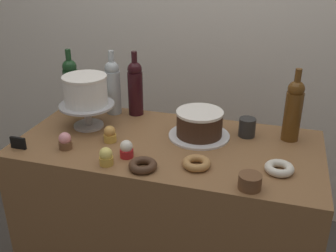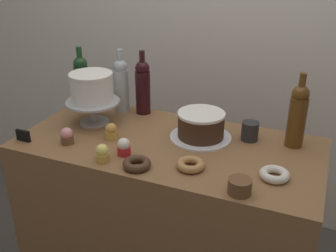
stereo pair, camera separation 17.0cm
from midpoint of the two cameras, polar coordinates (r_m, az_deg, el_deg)
name	(u,v)px [view 1 (the left image)]	position (r m, az deg, el deg)	size (l,w,h in m)	color
back_wall	(211,15)	(2.44, 4.13, 15.67)	(6.00, 0.05, 2.60)	silver
display_counter	(168,224)	(1.98, -2.53, -13.96)	(1.32, 0.64, 0.89)	brown
cake_stand_pedestal	(87,111)	(1.91, -14.06, 2.06)	(0.26, 0.26, 0.12)	#B2B2B7
white_layer_cake	(85,90)	(1.88, -14.39, 4.99)	(0.20, 0.20, 0.14)	white
silver_serving_platter	(199,136)	(1.79, 1.79, -1.45)	(0.28, 0.28, 0.01)	white
chocolate_round_cake	(199,123)	(1.76, 1.81, 0.37)	(0.21, 0.21, 0.11)	#3D2619
wine_bottle_green	(71,84)	(2.10, -16.07, 5.75)	(0.08, 0.08, 0.33)	#193D1E
wine_bottle_clear	(113,86)	(2.03, -10.36, 5.63)	(0.08, 0.08, 0.33)	#B2BCC1
wine_bottle_amber	(293,109)	(1.77, 15.04, 2.29)	(0.08, 0.08, 0.33)	#5B3814
wine_bottle_dark_red	(135,87)	(1.99, -7.20, 5.54)	(0.08, 0.08, 0.33)	black
cupcake_strawberry	(65,141)	(1.75, -17.35, -2.17)	(0.06, 0.06, 0.07)	brown
cupcake_vanilla	(126,149)	(1.63, -9.01, -3.41)	(0.06, 0.06, 0.07)	red
cupcake_lemon	(106,157)	(1.59, -11.98, -4.44)	(0.06, 0.06, 0.07)	gold
cupcake_caramel	(110,134)	(1.76, -11.15, -1.23)	(0.06, 0.06, 0.07)	gold
donut_chocolate	(143,165)	(1.54, -6.83, -5.72)	(0.11, 0.11, 0.03)	#472D1E
donut_maple	(196,163)	(1.55, 0.98, -5.47)	(0.11, 0.11, 0.03)	#B27F47
donut_sugar	(279,168)	(1.55, 12.75, -6.04)	(0.11, 0.11, 0.03)	silver
cookie_stack	(250,182)	(1.43, 8.38, -8.03)	(0.08, 0.08, 0.05)	brown
price_sign_chalkboard	(18,143)	(1.82, -23.35, -2.33)	(0.07, 0.01, 0.05)	black
coffee_cup_ceramic	(247,127)	(1.80, 8.71, -0.25)	(0.08, 0.08, 0.08)	#282828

